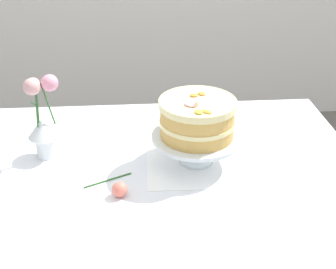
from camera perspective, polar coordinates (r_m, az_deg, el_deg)
The scene contains 6 objects.
dining_table at distance 1.51m, azimuth -2.29°, elevation -7.75°, with size 1.40×1.00×0.74m.
linen_napkin at distance 1.51m, azimuth 3.47°, elevation -3.37°, with size 0.32×0.32×0.00m, color white.
cake_stand at distance 1.47m, azimuth 3.56°, elevation -0.68°, with size 0.29×0.29×0.10m.
layer_cake at distance 1.43m, azimuth 3.65°, elevation 2.06°, with size 0.24×0.24×0.13m.
flower_vase at distance 1.53m, azimuth -15.33°, elevation 1.76°, with size 0.12×0.10×0.29m.
fallen_rose at distance 1.35m, azimuth -6.09°, elevation -6.76°, with size 0.14×0.14×0.05m.
Camera 1 is at (-0.03, -1.24, 1.54)m, focal length 49.04 mm.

